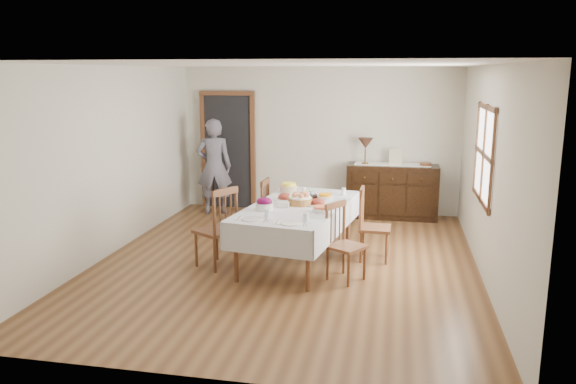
% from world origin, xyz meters
% --- Properties ---
extents(ground, '(6.00, 6.00, 0.00)m').
position_xyz_m(ground, '(0.00, 0.00, 0.00)').
color(ground, brown).
extents(room_shell, '(5.02, 6.02, 2.65)m').
position_xyz_m(room_shell, '(-0.15, 0.42, 1.64)').
color(room_shell, white).
rests_on(room_shell, ground).
extents(dining_table, '(1.50, 2.43, 0.79)m').
position_xyz_m(dining_table, '(0.14, 0.08, 0.69)').
color(dining_table, '#BCBBC0').
rests_on(dining_table, ground).
extents(chair_left_near, '(0.61, 0.61, 1.08)m').
position_xyz_m(chair_left_near, '(-0.84, -0.34, 0.54)').
color(chair_left_near, brown).
rests_on(chair_left_near, ground).
extents(chair_left_far, '(0.42, 0.42, 0.98)m').
position_xyz_m(chair_left_far, '(-0.60, 0.75, 0.50)').
color(chair_left_far, brown).
rests_on(chair_left_far, ground).
extents(chair_right_near, '(0.55, 0.55, 0.95)m').
position_xyz_m(chair_right_near, '(0.80, -0.46, 0.48)').
color(chair_right_near, brown).
rests_on(chair_right_near, ground).
extents(chair_right_far, '(0.42, 0.42, 1.00)m').
position_xyz_m(chair_right_far, '(1.10, 0.35, 0.50)').
color(chair_right_far, brown).
rests_on(chair_right_far, ground).
extents(sideboard, '(1.56, 0.57, 0.94)m').
position_xyz_m(sideboard, '(1.34, 2.72, 0.47)').
color(sideboard, black).
rests_on(sideboard, ground).
extents(person, '(0.65, 0.50, 1.83)m').
position_xyz_m(person, '(-1.81, 2.41, 0.91)').
color(person, '#5A5765').
rests_on(person, ground).
extents(bread_basket, '(0.33, 0.33, 0.17)m').
position_xyz_m(bread_basket, '(0.16, 0.10, 0.85)').
color(bread_basket, '#95622E').
rests_on(bread_basket, dining_table).
extents(egg_basket, '(0.23, 0.23, 0.11)m').
position_xyz_m(egg_basket, '(0.22, 0.49, 0.83)').
color(egg_basket, black).
rests_on(egg_basket, dining_table).
extents(ham_platter_a, '(0.30, 0.30, 0.11)m').
position_xyz_m(ham_platter_a, '(-0.09, 0.35, 0.81)').
color(ham_platter_a, silver).
rests_on(ham_platter_a, dining_table).
extents(ham_platter_b, '(0.31, 0.31, 0.11)m').
position_xyz_m(ham_platter_b, '(0.40, 0.11, 0.81)').
color(ham_platter_b, silver).
rests_on(ham_platter_b, dining_table).
extents(beet_bowl, '(0.22, 0.22, 0.16)m').
position_xyz_m(beet_bowl, '(-0.23, -0.27, 0.86)').
color(beet_bowl, silver).
rests_on(beet_bowl, dining_table).
extents(carrot_bowl, '(0.22, 0.22, 0.09)m').
position_xyz_m(carrot_bowl, '(0.45, 0.45, 0.83)').
color(carrot_bowl, silver).
rests_on(carrot_bowl, dining_table).
extents(pineapple_bowl, '(0.26, 0.26, 0.14)m').
position_xyz_m(pineapple_bowl, '(-0.13, 0.84, 0.85)').
color(pineapple_bowl, '#CFAC8C').
rests_on(pineapple_bowl, dining_table).
extents(casserole_dish, '(0.23, 0.23, 0.08)m').
position_xyz_m(casserole_dish, '(0.50, -0.25, 0.82)').
color(casserole_dish, silver).
rests_on(casserole_dish, dining_table).
extents(butter_dish, '(0.15, 0.11, 0.07)m').
position_xyz_m(butter_dish, '(-0.02, -0.09, 0.82)').
color(butter_dish, silver).
rests_on(butter_dish, dining_table).
extents(setting_left, '(0.44, 0.31, 0.10)m').
position_xyz_m(setting_left, '(-0.22, -0.72, 0.81)').
color(setting_left, silver).
rests_on(setting_left, dining_table).
extents(setting_right, '(0.44, 0.31, 0.10)m').
position_xyz_m(setting_right, '(0.27, -0.82, 0.81)').
color(setting_right, silver).
rests_on(setting_right, dining_table).
extents(glass_far_a, '(0.06, 0.06, 0.09)m').
position_xyz_m(glass_far_a, '(0.09, 0.82, 0.83)').
color(glass_far_a, white).
rests_on(glass_far_a, dining_table).
extents(glass_far_b, '(0.06, 0.06, 0.10)m').
position_xyz_m(glass_far_b, '(0.67, 0.81, 0.84)').
color(glass_far_b, white).
rests_on(glass_far_b, dining_table).
extents(runner, '(1.30, 0.35, 0.01)m').
position_xyz_m(runner, '(1.33, 2.76, 0.94)').
color(runner, white).
rests_on(runner, sideboard).
extents(table_lamp, '(0.26, 0.26, 0.46)m').
position_xyz_m(table_lamp, '(0.86, 2.69, 1.29)').
color(table_lamp, brown).
rests_on(table_lamp, sideboard).
extents(picture_frame, '(0.22, 0.08, 0.28)m').
position_xyz_m(picture_frame, '(1.38, 2.68, 1.08)').
color(picture_frame, '#C2B692').
rests_on(picture_frame, sideboard).
extents(deco_bowl, '(0.20, 0.20, 0.06)m').
position_xyz_m(deco_bowl, '(1.89, 2.70, 0.97)').
color(deco_bowl, brown).
rests_on(deco_bowl, sideboard).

